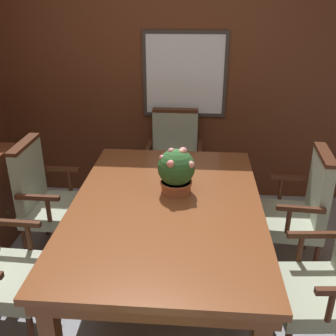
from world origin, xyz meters
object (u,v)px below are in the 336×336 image
at_px(chair_right_far, 299,208).
at_px(chair_left_far, 46,196).
at_px(chair_head_far, 174,157).
at_px(chair_right_near, 333,278).
at_px(dining_table, 166,215).
at_px(potted_plant, 176,171).

bearing_deg(chair_right_far, chair_left_far, -86.44).
xyz_separation_m(chair_right_far, chair_head_far, (-1.05, 0.95, 0.00)).
distance_m(chair_right_far, chair_left_far, 2.06).
bearing_deg(chair_right_near, dining_table, -116.10).
bearing_deg(chair_left_far, dining_table, -112.88).
relative_size(dining_table, chair_left_far, 1.92).
relative_size(chair_head_far, chair_left_far, 1.00).
relative_size(chair_right_far, chair_head_far, 1.00).
bearing_deg(potted_plant, dining_table, -107.05).
relative_size(dining_table, potted_plant, 5.70).
distance_m(chair_head_far, potted_plant, 1.26).
distance_m(dining_table, chair_left_far, 1.15).
height_order(chair_head_far, chair_right_near, same).
relative_size(chair_left_far, potted_plant, 2.97).
bearing_deg(chair_right_near, chair_right_far, 176.12).
xyz_separation_m(chair_right_far, chair_left_far, (-2.06, 0.03, 0.00)).
bearing_deg(dining_table, chair_head_far, 91.21).
xyz_separation_m(dining_table, chair_head_far, (-0.03, 1.37, -0.15)).
height_order(chair_right_far, chair_left_far, same).
distance_m(chair_right_far, potted_plant, 1.07).
height_order(dining_table, chair_right_near, chair_right_near).
xyz_separation_m(dining_table, chair_right_far, (1.02, 0.43, -0.15)).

